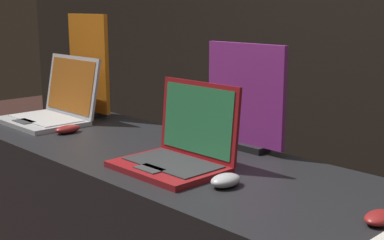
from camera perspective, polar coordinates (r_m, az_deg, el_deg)
The scene contains 7 objects.
laptop_front at distance 2.53m, azimuth -14.55°, elevation 1.36°, with size 0.40×0.34×0.29m.
mouse_front at distance 2.30m, azimuth -13.12°, elevation -0.96°, with size 0.06×0.11×0.03m.
promo_stand_front at distance 2.61m, azimuth -10.93°, elevation 5.50°, with size 0.30×0.07×0.49m.
laptop_middle at distance 1.76m, azimuth -1.34°, elevation -3.00°, with size 0.35×0.29×0.28m.
mouse_middle at distance 1.59m, azimuth 3.61°, elevation -6.44°, with size 0.07×0.10×0.04m.
promo_stand_middle at distance 1.97m, azimuth 5.62°, elevation 2.17°, with size 0.35×0.07×0.39m.
mouse_back at distance 1.41m, azimuth 19.41°, elevation -9.78°, with size 0.06×0.10×0.03m.
Camera 1 is at (1.25, -0.89, 1.50)m, focal length 50.00 mm.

